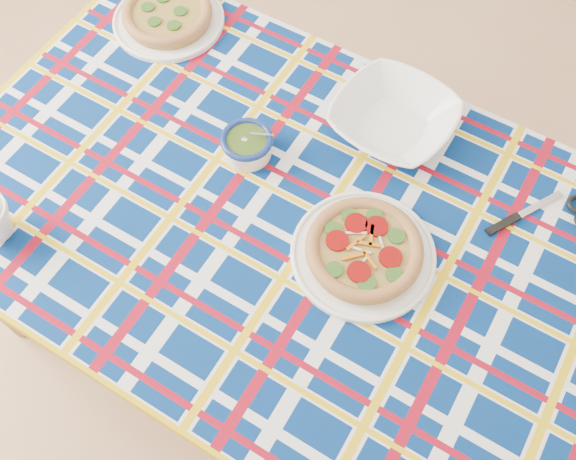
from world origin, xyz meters
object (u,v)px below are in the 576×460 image
(pesto_bowl, at_px, (247,144))
(serving_bowl, at_px, (394,119))
(main_focaccia_plate, at_px, (364,249))
(dining_table, at_px, (286,232))

(pesto_bowl, relative_size, serving_bowl, 0.43)
(pesto_bowl, height_order, serving_bowl, pesto_bowl)
(main_focaccia_plate, bearing_deg, serving_bowl, 92.15)
(main_focaccia_plate, bearing_deg, dining_table, 165.53)
(serving_bowl, bearing_deg, pesto_bowl, -151.39)
(main_focaccia_plate, bearing_deg, pesto_bowl, 149.95)
(main_focaccia_plate, xyz_separation_m, serving_bowl, (-0.01, 0.33, 0.00))
(dining_table, distance_m, main_focaccia_plate, 0.21)
(dining_table, relative_size, main_focaccia_plate, 5.56)
(dining_table, relative_size, pesto_bowl, 14.55)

